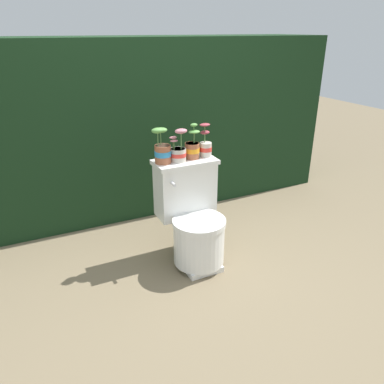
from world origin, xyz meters
TOP-DOWN VIEW (x-y plane):
  - ground_plane at (0.00, 0.00)m, footprint 12.00×12.00m
  - hedge_backdrop at (0.00, 1.27)m, footprint 3.61×0.74m
  - toilet at (0.02, 0.11)m, footprint 0.44×0.52m
  - potted_plant_left at (-0.14, 0.25)m, footprint 0.13×0.11m
  - potted_plant_midleft at (-0.03, 0.23)m, footprint 0.12×0.11m
  - potted_plant_middle at (0.09, 0.25)m, footprint 0.11×0.10m
  - potted_plant_midright at (0.19, 0.25)m, footprint 0.09×0.09m

SIDE VIEW (x-z plane):
  - ground_plane at x=0.00m, z-range 0.00..0.00m
  - toilet at x=0.02m, z-range -0.03..0.70m
  - hedge_backdrop at x=0.00m, z-range 0.00..1.50m
  - potted_plant_midleft at x=-0.03m, z-range 0.68..0.91m
  - potted_plant_middle at x=0.09m, z-range 0.68..0.92m
  - potted_plant_midright at x=0.19m, z-range 0.68..0.92m
  - potted_plant_left at x=-0.14m, z-range 0.70..0.94m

